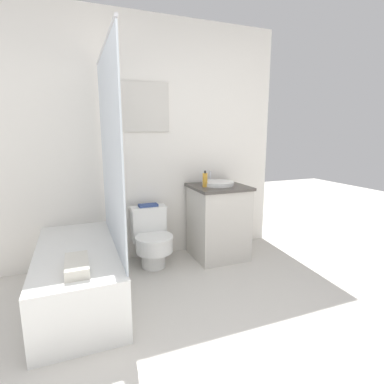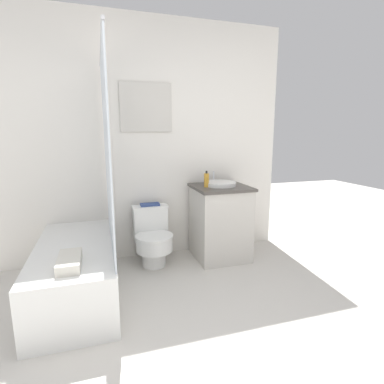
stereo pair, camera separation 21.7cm
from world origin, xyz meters
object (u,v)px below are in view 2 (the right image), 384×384
(sink, at_px, (220,184))
(book_on_tank, at_px, (150,204))
(toilet, at_px, (153,238))
(soap_bottle, at_px, (206,180))

(sink, distance_m, book_on_tank, 0.78)
(toilet, relative_size, soap_bottle, 3.52)
(toilet, height_order, sink, sink)
(toilet, relative_size, book_on_tank, 3.01)
(sink, relative_size, soap_bottle, 2.22)
(book_on_tank, bearing_deg, soap_bottle, -18.64)
(sink, bearing_deg, soap_bottle, -166.22)
(soap_bottle, bearing_deg, book_on_tank, 161.36)
(toilet, distance_m, book_on_tank, 0.35)
(toilet, distance_m, soap_bottle, 0.81)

